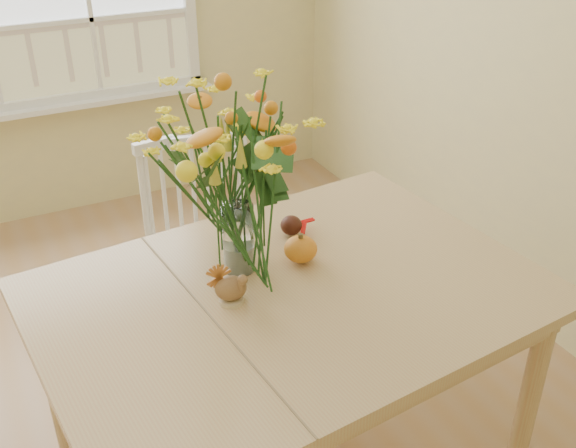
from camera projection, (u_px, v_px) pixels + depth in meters
name	position (u px, v px, depth m)	size (l,w,h in m)	color
dining_table	(291.00, 313.00, 2.12)	(1.61, 1.22, 0.81)	tan
windsor_chair	(201.00, 245.00, 2.81)	(0.52, 0.51, 0.97)	white
flower_vase	(236.00, 173.00, 2.00)	(0.48, 0.48, 0.57)	white
pumpkin	(301.00, 250.00, 2.19)	(0.11, 0.11, 0.09)	orange
turkey_figurine	(231.00, 288.00, 1.99)	(0.11, 0.09, 0.12)	#CCB78C
dark_gourd	(291.00, 226.00, 2.34)	(0.13, 0.10, 0.07)	#38160F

